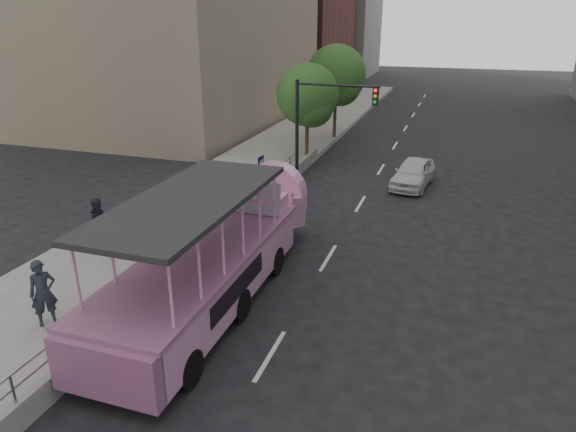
% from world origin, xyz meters
% --- Properties ---
extents(ground, '(160.00, 160.00, 0.00)m').
position_xyz_m(ground, '(0.00, 0.00, 0.00)').
color(ground, black).
extents(sidewalk, '(5.50, 80.00, 0.30)m').
position_xyz_m(sidewalk, '(-5.75, 10.00, 0.15)').
color(sidewalk, '#A3A39E').
rests_on(sidewalk, ground).
extents(kerb_wall, '(0.24, 30.00, 0.36)m').
position_xyz_m(kerb_wall, '(-3.12, 2.00, 0.48)').
color(kerb_wall, gray).
rests_on(kerb_wall, sidewalk).
extents(guardrail, '(0.07, 22.00, 0.71)m').
position_xyz_m(guardrail, '(-3.12, 2.00, 1.14)').
color(guardrail, '#AAABAF').
rests_on(guardrail, kerb_wall).
extents(duck_boat, '(2.82, 11.06, 3.67)m').
position_xyz_m(duck_boat, '(-1.60, 0.55, 1.36)').
color(duck_boat, black).
rests_on(duck_boat, ground).
extents(car, '(2.18, 4.30, 1.40)m').
position_xyz_m(car, '(2.99, 13.47, 0.70)').
color(car, silver).
rests_on(car, ground).
extents(pedestrian_near, '(0.77, 0.82, 1.88)m').
position_xyz_m(pedestrian_near, '(-5.09, -2.96, 1.24)').
color(pedestrian_near, '#242A34').
rests_on(pedestrian_near, sidewalk).
extents(pedestrian_mid, '(1.15, 1.19, 1.92)m').
position_xyz_m(pedestrian_mid, '(-6.71, 1.55, 1.26)').
color(pedestrian_mid, '#242A34').
rests_on(pedestrian_mid, sidewalk).
extents(pedestrian_far, '(0.75, 0.94, 1.69)m').
position_xyz_m(pedestrian_far, '(-5.77, 1.42, 1.15)').
color(pedestrian_far, '#242A34').
rests_on(pedestrian_far, sidewalk).
extents(parking_sign, '(0.08, 0.56, 2.50)m').
position_xyz_m(parking_sign, '(-3.00, 7.69, 1.60)').
color(parking_sign, black).
rests_on(parking_sign, ground).
extents(traffic_signal, '(4.20, 0.32, 5.20)m').
position_xyz_m(traffic_signal, '(-1.70, 12.50, 3.50)').
color(traffic_signal, black).
rests_on(traffic_signal, ground).
extents(street_tree_near, '(3.52, 3.52, 5.72)m').
position_xyz_m(street_tree_near, '(-3.30, 15.93, 3.82)').
color(street_tree_near, '#3B241B').
rests_on(street_tree_near, ground).
extents(street_tree_far, '(3.97, 3.97, 6.45)m').
position_xyz_m(street_tree_far, '(-3.10, 21.93, 4.31)').
color(street_tree_far, '#3B241B').
rests_on(street_tree_far, ground).
extents(midrise_stone_b, '(16.00, 14.00, 20.00)m').
position_xyz_m(midrise_stone_b, '(-16.00, 64.00, 10.00)').
color(midrise_stone_b, gray).
rests_on(midrise_stone_b, ground).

